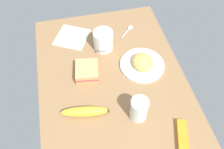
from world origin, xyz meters
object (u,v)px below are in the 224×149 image
at_px(spoon, 129,29).
at_px(paper_napkin, 72,37).
at_px(glass_of_milk, 139,110).
at_px(sandwich_main, 87,71).
at_px(snack_bar, 182,136).
at_px(banana, 85,111).
at_px(coffee_mug_black, 104,40).
at_px(plate_of_food, 142,63).

relative_size(spoon, paper_napkin, 0.58).
bearing_deg(glass_of_milk, paper_napkin, -157.69).
bearing_deg(sandwich_main, spoon, 133.11).
relative_size(spoon, snack_bar, 0.69).
relative_size(glass_of_milk, banana, 0.54).
xyz_separation_m(coffee_mug_black, glass_of_milk, (0.39, 0.06, -0.00)).
xyz_separation_m(sandwich_main, spoon, (-0.24, 0.25, -0.02)).
height_order(coffee_mug_black, glass_of_milk, glass_of_milk).
bearing_deg(spoon, glass_of_milk, -10.55).
xyz_separation_m(glass_of_milk, banana, (-0.05, -0.20, -0.03)).
distance_m(coffee_mug_black, glass_of_milk, 0.39).
bearing_deg(sandwich_main, paper_napkin, -170.75).
height_order(sandwich_main, spoon, sandwich_main).
relative_size(glass_of_milk, paper_napkin, 0.69).
distance_m(plate_of_food, coffee_mug_black, 0.21).
bearing_deg(paper_napkin, glass_of_milk, 22.31).
distance_m(plate_of_food, spoon, 0.24).
bearing_deg(banana, plate_of_food, 122.92).
distance_m(glass_of_milk, paper_napkin, 0.54).
distance_m(coffee_mug_black, spoon, 0.18).
distance_m(sandwich_main, spoon, 0.35).
bearing_deg(sandwich_main, snack_bar, 38.90).
height_order(glass_of_milk, paper_napkin, glass_of_milk).
height_order(glass_of_milk, banana, glass_of_milk).
bearing_deg(snack_bar, banana, -99.30).
relative_size(sandwich_main, glass_of_milk, 1.18).
distance_m(coffee_mug_black, paper_napkin, 0.19).
bearing_deg(spoon, snack_bar, 4.24).
distance_m(glass_of_milk, spoon, 0.49).
bearing_deg(snack_bar, coffee_mug_black, -141.28).
distance_m(plate_of_food, glass_of_milk, 0.26).
distance_m(plate_of_food, sandwich_main, 0.25).
relative_size(sandwich_main, snack_bar, 0.96).
relative_size(plate_of_food, snack_bar, 1.59).
bearing_deg(sandwich_main, glass_of_milk, 33.32).
bearing_deg(coffee_mug_black, snack_bar, 20.76).
bearing_deg(snack_bar, spoon, -157.79).
relative_size(coffee_mug_black, spoon, 1.34).
height_order(coffee_mug_black, spoon, coffee_mug_black).
height_order(coffee_mug_black, snack_bar, coffee_mug_black).
bearing_deg(spoon, plate_of_food, -0.34).
xyz_separation_m(plate_of_food, sandwich_main, (-0.01, -0.25, 0.00)).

